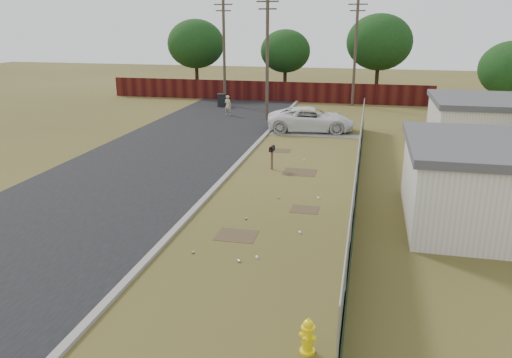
% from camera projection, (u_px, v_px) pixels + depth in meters
% --- Properties ---
extents(ground, '(120.00, 120.00, 0.00)m').
position_uv_depth(ground, '(283.00, 191.00, 21.80)').
color(ground, brown).
rests_on(ground, ground).
extents(street, '(15.10, 60.00, 0.12)m').
position_uv_depth(street, '(197.00, 141.00, 30.69)').
color(street, black).
rests_on(street, ground).
extents(chainlink_fence, '(0.10, 27.06, 2.02)m').
position_uv_depth(chainlink_fence, '(358.00, 172.00, 21.85)').
color(chainlink_fence, '#999DA2').
rests_on(chainlink_fence, ground).
extents(privacy_fence, '(30.00, 0.12, 1.80)m').
position_uv_depth(privacy_fence, '(265.00, 91.00, 46.02)').
color(privacy_fence, '#47140F').
rests_on(privacy_fence, ground).
extents(utility_poles, '(12.60, 8.24, 9.00)m').
position_uv_depth(utility_poles, '(283.00, 52.00, 40.35)').
color(utility_poles, brown).
rests_on(utility_poles, ground).
extents(houses, '(9.30, 17.24, 3.10)m').
position_uv_depth(houses, '(511.00, 151.00, 22.20)').
color(houses, silver).
rests_on(houses, ground).
extents(horizon_trees, '(33.32, 31.94, 7.78)m').
position_uv_depth(horizon_trees, '(341.00, 51.00, 42.11)').
color(horizon_trees, '#2F1F15').
rests_on(horizon_trees, ground).
extents(fire_hydrant, '(0.42, 0.43, 0.88)m').
position_uv_depth(fire_hydrant, '(308.00, 337.00, 11.10)').
color(fire_hydrant, yellow).
rests_on(fire_hydrant, ground).
extents(mailbox, '(0.23, 0.53, 1.21)m').
position_uv_depth(mailbox, '(272.00, 151.00, 24.72)').
color(mailbox, brown).
rests_on(mailbox, ground).
extents(pickup_truck, '(6.08, 3.40, 1.60)m').
position_uv_depth(pickup_truck, '(311.00, 119.00, 33.39)').
color(pickup_truck, white).
rests_on(pickup_truck, ground).
extents(pedestrian, '(0.64, 0.49, 1.58)m').
position_uv_depth(pedestrian, '(228.00, 105.00, 38.99)').
color(pedestrian, '#BFB28C').
rests_on(pedestrian, ground).
extents(trash_bin, '(0.85, 0.84, 1.10)m').
position_uv_depth(trash_bin, '(222.00, 100.00, 43.05)').
color(trash_bin, black).
rests_on(trash_bin, ground).
extents(scattered_litter, '(3.52, 12.15, 0.07)m').
position_uv_depth(scattered_litter, '(271.00, 216.00, 18.94)').
color(scattered_litter, white).
rests_on(scattered_litter, ground).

